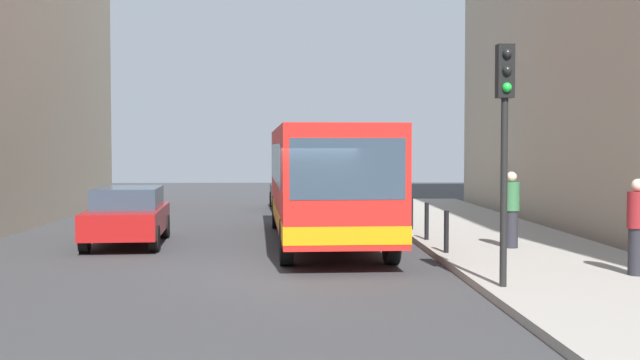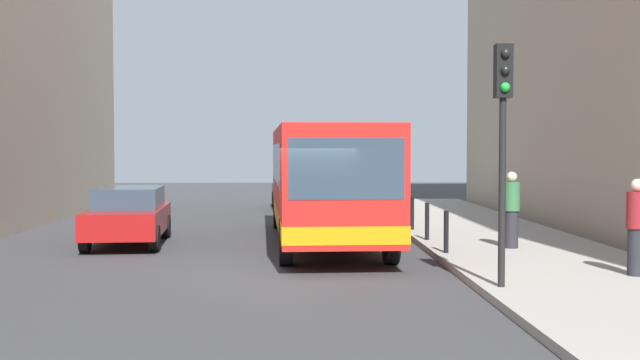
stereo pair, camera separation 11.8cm
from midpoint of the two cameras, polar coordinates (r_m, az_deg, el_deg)
The scene contains 12 objects.
ground_plane at distance 16.52m, azimuth -1.78°, elevation -6.42°, with size 80.00×80.00×0.00m, color #38383A.
sidewalk at distance 17.39m, azimuth 16.41°, elevation -5.83°, with size 4.40×40.00×0.15m, color #9E9991.
bus at distance 21.03m, azimuth 0.44°, elevation 0.19°, with size 2.94×11.11×3.00m.
car_beside_bus at distance 21.22m, azimuth -13.33°, elevation -2.40°, with size 2.10×4.51×1.48m.
car_behind_bus at distance 32.39m, azimuth -1.62°, elevation -0.71°, with size 2.06×4.50×1.48m.
traffic_light at distance 13.86m, azimuth 13.14°, elevation 4.29°, with size 0.28×0.33×4.10m.
bollard_near at distance 18.18m, azimuth 9.16°, elevation -3.66°, with size 0.11×0.11×0.95m, color black.
bollard_mid at distance 20.65m, azimuth 7.80°, elevation -2.93°, with size 0.11×0.11×0.95m, color black.
bollard_far at distance 23.13m, azimuth 6.73°, elevation -2.35°, with size 0.11×0.11×0.95m, color black.
bollard_farthest at distance 25.62m, azimuth 5.87°, elevation -1.89°, with size 0.11×0.11×0.95m, color black.
pedestrian_near_signal at distance 15.89m, azimuth 21.83°, elevation -3.13°, with size 0.38×0.38×1.79m.
pedestrian_mid_sidewalk at distance 19.31m, azimuth 13.66°, elevation -2.07°, with size 0.38×0.38×1.79m.
Camera 2 is at (-0.01, -16.33, 2.53)m, focal length 44.93 mm.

